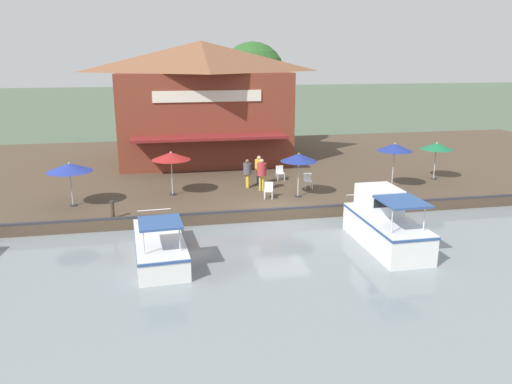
{
  "coord_description": "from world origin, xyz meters",
  "views": [
    {
      "loc": [
        22.3,
        -5.64,
        7.86
      ],
      "look_at": [
        -1.0,
        -1.08,
        1.3
      ],
      "focal_mm": 35.0,
      "sensor_mm": 36.0,
      "label": 1
    }
  ],
  "objects_px": {
    "person_mid_patio": "(247,170)",
    "tree_downstream_bank": "(251,77)",
    "cafe_chair_mid_patio": "(280,172)",
    "motorboat_far_downstream": "(159,242)",
    "patio_umbrella_near_quay_edge": "(171,156)",
    "patio_umbrella_far_corner": "(395,147)",
    "person_near_entrance": "(259,167)",
    "patio_umbrella_by_entrance": "(299,158)",
    "cafe_chair_facing_river": "(269,189)",
    "patio_umbrella_mid_patio_right": "(437,146)",
    "cafe_chair_back_row_seat": "(308,180)",
    "motorboat_distant_upstream": "(380,222)",
    "person_at_quay_edge": "(262,171)",
    "mooring_post": "(112,209)",
    "patio_umbrella_back_row": "(69,167)",
    "waterfront_restaurant": "(202,100)"
  },
  "relations": [
    {
      "from": "patio_umbrella_far_corner",
      "to": "cafe_chair_facing_river",
      "type": "relative_size",
      "value": 3.03
    },
    {
      "from": "cafe_chair_mid_patio",
      "to": "motorboat_far_downstream",
      "type": "relative_size",
      "value": 0.14
    },
    {
      "from": "patio_umbrella_near_quay_edge",
      "to": "person_at_quay_edge",
      "type": "distance_m",
      "value": 4.95
    },
    {
      "from": "waterfront_restaurant",
      "to": "motorboat_far_downstream",
      "type": "distance_m",
      "value": 17.01
    },
    {
      "from": "patio_umbrella_near_quay_edge",
      "to": "person_at_quay_edge",
      "type": "xyz_separation_m",
      "value": [
        0.07,
        4.85,
        -0.98
      ]
    },
    {
      "from": "mooring_post",
      "to": "tree_downstream_bank",
      "type": "height_order",
      "value": "tree_downstream_bank"
    },
    {
      "from": "person_at_quay_edge",
      "to": "patio_umbrella_back_row",
      "type": "bearing_deg",
      "value": -84.18
    },
    {
      "from": "patio_umbrella_near_quay_edge",
      "to": "motorboat_distant_upstream",
      "type": "height_order",
      "value": "patio_umbrella_near_quay_edge"
    },
    {
      "from": "person_near_entrance",
      "to": "mooring_post",
      "type": "height_order",
      "value": "person_near_entrance"
    },
    {
      "from": "person_mid_patio",
      "to": "person_near_entrance",
      "type": "distance_m",
      "value": 0.93
    },
    {
      "from": "waterfront_restaurant",
      "to": "cafe_chair_facing_river",
      "type": "distance_m",
      "value": 11.71
    },
    {
      "from": "tree_downstream_bank",
      "to": "cafe_chair_back_row_seat",
      "type": "bearing_deg",
      "value": 2.95
    },
    {
      "from": "patio_umbrella_by_entrance",
      "to": "tree_downstream_bank",
      "type": "bearing_deg",
      "value": 178.92
    },
    {
      "from": "waterfront_restaurant",
      "to": "person_near_entrance",
      "type": "bearing_deg",
      "value": 16.93
    },
    {
      "from": "patio_umbrella_back_row",
      "to": "cafe_chair_mid_patio",
      "type": "bearing_deg",
      "value": 105.67
    },
    {
      "from": "cafe_chair_back_row_seat",
      "to": "motorboat_distant_upstream",
      "type": "height_order",
      "value": "motorboat_distant_upstream"
    },
    {
      "from": "waterfront_restaurant",
      "to": "patio_umbrella_by_entrance",
      "type": "height_order",
      "value": "waterfront_restaurant"
    },
    {
      "from": "motorboat_far_downstream",
      "to": "cafe_chair_facing_river",
      "type": "bearing_deg",
      "value": 132.82
    },
    {
      "from": "patio_umbrella_near_quay_edge",
      "to": "person_near_entrance",
      "type": "height_order",
      "value": "patio_umbrella_near_quay_edge"
    },
    {
      "from": "cafe_chair_back_row_seat",
      "to": "motorboat_distant_upstream",
      "type": "distance_m",
      "value": 7.29
    },
    {
      "from": "patio_umbrella_far_corner",
      "to": "person_at_quay_edge",
      "type": "bearing_deg",
      "value": -97.06
    },
    {
      "from": "person_at_quay_edge",
      "to": "mooring_post",
      "type": "bearing_deg",
      "value": -66.33
    },
    {
      "from": "patio_umbrella_back_row",
      "to": "motorboat_distant_upstream",
      "type": "xyz_separation_m",
      "value": [
        6.24,
        13.47,
        -1.62
      ]
    },
    {
      "from": "cafe_chair_mid_patio",
      "to": "motorboat_distant_upstream",
      "type": "height_order",
      "value": "motorboat_distant_upstream"
    },
    {
      "from": "patio_umbrella_mid_patio_right",
      "to": "cafe_chair_back_row_seat",
      "type": "height_order",
      "value": "patio_umbrella_mid_patio_right"
    },
    {
      "from": "patio_umbrella_near_quay_edge",
      "to": "waterfront_restaurant",
      "type": "bearing_deg",
      "value": 164.65
    },
    {
      "from": "patio_umbrella_mid_patio_right",
      "to": "cafe_chair_facing_river",
      "type": "xyz_separation_m",
      "value": [
        2.15,
        -10.68,
        -1.53
      ]
    },
    {
      "from": "person_near_entrance",
      "to": "patio_umbrella_back_row",
      "type": "bearing_deg",
      "value": -76.8
    },
    {
      "from": "motorboat_distant_upstream",
      "to": "person_at_quay_edge",
      "type": "bearing_deg",
      "value": -153.05
    },
    {
      "from": "motorboat_far_downstream",
      "to": "person_mid_patio",
      "type": "bearing_deg",
      "value": 146.78
    },
    {
      "from": "patio_umbrella_by_entrance",
      "to": "cafe_chair_mid_patio",
      "type": "bearing_deg",
      "value": -178.86
    },
    {
      "from": "motorboat_far_downstream",
      "to": "tree_downstream_bank",
      "type": "relative_size",
      "value": 0.71
    },
    {
      "from": "person_mid_patio",
      "to": "tree_downstream_bank",
      "type": "height_order",
      "value": "tree_downstream_bank"
    },
    {
      "from": "patio_umbrella_near_quay_edge",
      "to": "patio_umbrella_far_corner",
      "type": "distance_m",
      "value": 12.19
    },
    {
      "from": "patio_umbrella_by_entrance",
      "to": "cafe_chair_facing_river",
      "type": "bearing_deg",
      "value": -89.6
    },
    {
      "from": "patio_umbrella_back_row",
      "to": "person_mid_patio",
      "type": "relative_size",
      "value": 1.35
    },
    {
      "from": "patio_umbrella_back_row",
      "to": "person_near_entrance",
      "type": "xyz_separation_m",
      "value": [
        -2.32,
        9.9,
        -0.89
      ]
    },
    {
      "from": "waterfront_restaurant",
      "to": "person_mid_patio",
      "type": "height_order",
      "value": "waterfront_restaurant"
    },
    {
      "from": "patio_umbrella_back_row",
      "to": "mooring_post",
      "type": "xyz_separation_m",
      "value": [
        2.37,
        2.1,
        -1.54
      ]
    },
    {
      "from": "person_mid_patio",
      "to": "mooring_post",
      "type": "relative_size",
      "value": 2.0
    },
    {
      "from": "patio_umbrella_near_quay_edge",
      "to": "cafe_chair_back_row_seat",
      "type": "xyz_separation_m",
      "value": [
        0.1,
        7.49,
        -1.63
      ]
    },
    {
      "from": "patio_umbrella_near_quay_edge",
      "to": "tree_downstream_bank",
      "type": "distance_m",
      "value": 15.55
    },
    {
      "from": "person_near_entrance",
      "to": "patio_umbrella_near_quay_edge",
      "type": "bearing_deg",
      "value": -75.86
    },
    {
      "from": "person_mid_patio",
      "to": "motorboat_distant_upstream",
      "type": "relative_size",
      "value": 0.28
    },
    {
      "from": "cafe_chair_mid_patio",
      "to": "cafe_chair_back_row_seat",
      "type": "bearing_deg",
      "value": 25.6
    },
    {
      "from": "person_near_entrance",
      "to": "tree_downstream_bank",
      "type": "bearing_deg",
      "value": 171.62
    },
    {
      "from": "person_mid_patio",
      "to": "patio_umbrella_near_quay_edge",
      "type": "bearing_deg",
      "value": -80.13
    },
    {
      "from": "patio_umbrella_far_corner",
      "to": "person_near_entrance",
      "type": "xyz_separation_m",
      "value": [
        -2.23,
        -7.17,
        -1.26
      ]
    },
    {
      "from": "patio_umbrella_back_row",
      "to": "patio_umbrella_far_corner",
      "type": "xyz_separation_m",
      "value": [
        -0.09,
        17.08,
        0.37
      ]
    },
    {
      "from": "cafe_chair_mid_patio",
      "to": "motorboat_far_downstream",
      "type": "height_order",
      "value": "motorboat_far_downstream"
    }
  ]
}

